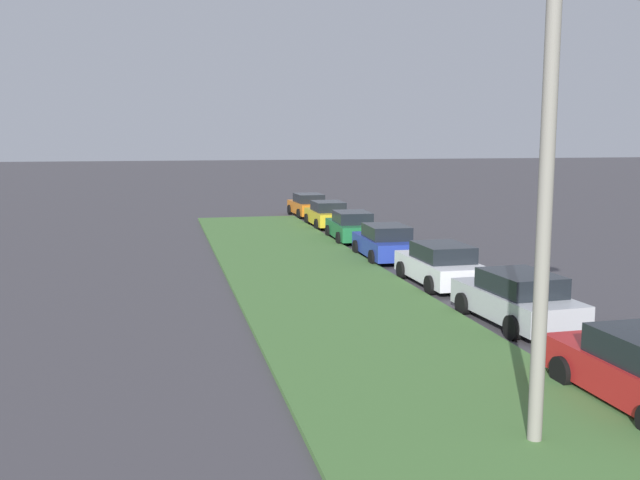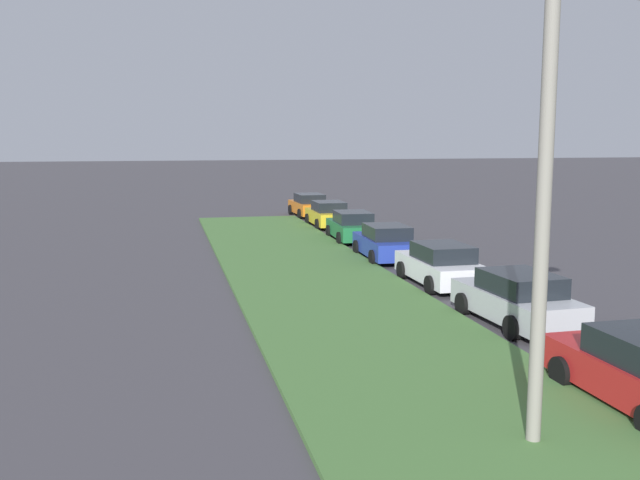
{
  "view_description": "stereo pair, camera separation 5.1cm",
  "coord_description": "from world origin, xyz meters",
  "px_view_note": "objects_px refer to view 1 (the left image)",
  "views": [
    {
      "loc": [
        -4.13,
        13.68,
        5.11
      ],
      "look_at": [
        17.2,
        8.87,
        1.91
      ],
      "focal_mm": 39.97,
      "sensor_mm": 36.0,
      "label": 1
    },
    {
      "loc": [
        -4.14,
        13.63,
        5.11
      ],
      "look_at": [
        17.2,
        8.87,
        1.91
      ],
      "focal_mm": 39.97,
      "sensor_mm": 36.0,
      "label": 2
    }
  ],
  "objects_px": {
    "parked_car_blue": "(385,243)",
    "streetlight": "(563,182)",
    "parked_car_orange": "(308,205)",
    "parked_car_yellow": "(327,214)",
    "parked_car_white": "(441,265)",
    "parked_car_green": "(352,227)",
    "parked_car_silver": "(517,299)"
  },
  "relations": [
    {
      "from": "parked_car_blue",
      "to": "parked_car_green",
      "type": "bearing_deg",
      "value": 1.47
    },
    {
      "from": "parked_car_silver",
      "to": "parked_car_green",
      "type": "relative_size",
      "value": 1.0
    },
    {
      "from": "parked_car_blue",
      "to": "parked_car_orange",
      "type": "relative_size",
      "value": 1.0
    },
    {
      "from": "parked_car_yellow",
      "to": "streetlight",
      "type": "bearing_deg",
      "value": 174.0
    },
    {
      "from": "parked_car_yellow",
      "to": "parked_car_silver",
      "type": "bearing_deg",
      "value": -179.67
    },
    {
      "from": "parked_car_silver",
      "to": "parked_car_yellow",
      "type": "relative_size",
      "value": 1.02
    },
    {
      "from": "parked_car_silver",
      "to": "parked_car_green",
      "type": "height_order",
      "value": "same"
    },
    {
      "from": "parked_car_silver",
      "to": "parked_car_yellow",
      "type": "height_order",
      "value": "same"
    },
    {
      "from": "parked_car_silver",
      "to": "parked_car_blue",
      "type": "bearing_deg",
      "value": -1.59
    },
    {
      "from": "parked_car_green",
      "to": "parked_car_orange",
      "type": "relative_size",
      "value": 1.0
    },
    {
      "from": "parked_car_white",
      "to": "parked_car_green",
      "type": "distance_m",
      "value": 10.86
    },
    {
      "from": "parked_car_blue",
      "to": "streetlight",
      "type": "xyz_separation_m",
      "value": [
        -17.76,
        2.81,
        3.67
      ]
    },
    {
      "from": "parked_car_orange",
      "to": "parked_car_yellow",
      "type": "bearing_deg",
      "value": 177.57
    },
    {
      "from": "parked_car_orange",
      "to": "streetlight",
      "type": "distance_m",
      "value": 34.62
    },
    {
      "from": "parked_car_white",
      "to": "parked_car_yellow",
      "type": "xyz_separation_m",
      "value": [
        16.42,
        0.12,
        0.0
      ]
    },
    {
      "from": "parked_car_white",
      "to": "parked_car_orange",
      "type": "relative_size",
      "value": 0.99
    },
    {
      "from": "parked_car_silver",
      "to": "parked_car_blue",
      "type": "relative_size",
      "value": 1.01
    },
    {
      "from": "parked_car_white",
      "to": "streetlight",
      "type": "xyz_separation_m",
      "value": [
        -12.36,
        3.06,
        3.67
      ]
    },
    {
      "from": "parked_car_silver",
      "to": "parked_car_white",
      "type": "relative_size",
      "value": 1.02
    },
    {
      "from": "parked_car_blue",
      "to": "streetlight",
      "type": "relative_size",
      "value": 0.58
    },
    {
      "from": "parked_car_blue",
      "to": "parked_car_orange",
      "type": "height_order",
      "value": "same"
    },
    {
      "from": "parked_car_white",
      "to": "parked_car_orange",
      "type": "bearing_deg",
      "value": -0.49
    },
    {
      "from": "parked_car_green",
      "to": "parked_car_yellow",
      "type": "height_order",
      "value": "same"
    },
    {
      "from": "parked_car_white",
      "to": "parked_car_blue",
      "type": "relative_size",
      "value": 0.99
    },
    {
      "from": "parked_car_blue",
      "to": "parked_car_green",
      "type": "height_order",
      "value": "same"
    },
    {
      "from": "streetlight",
      "to": "parked_car_white",
      "type": "bearing_deg",
      "value": -13.91
    },
    {
      "from": "parked_car_white",
      "to": "parked_car_blue",
      "type": "height_order",
      "value": "same"
    },
    {
      "from": "parked_car_white",
      "to": "parked_car_yellow",
      "type": "relative_size",
      "value": 1.0
    },
    {
      "from": "parked_car_yellow",
      "to": "parked_car_orange",
      "type": "height_order",
      "value": "same"
    },
    {
      "from": "parked_car_silver",
      "to": "parked_car_white",
      "type": "distance_m",
      "value": 5.28
    },
    {
      "from": "parked_car_green",
      "to": "streetlight",
      "type": "bearing_deg",
      "value": 175.49
    },
    {
      "from": "parked_car_green",
      "to": "parked_car_orange",
      "type": "xyz_separation_m",
      "value": [
        11.08,
        -0.13,
        0.0
      ]
    }
  ]
}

